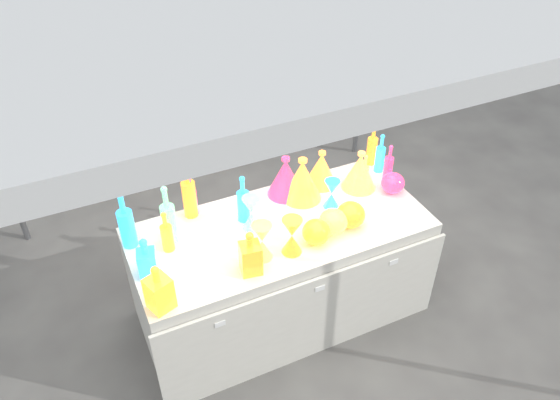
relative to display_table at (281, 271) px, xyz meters
name	(u,v)px	position (x,y,z in m)	size (l,w,h in m)	color
ground	(280,309)	(0.00, 0.01, -0.37)	(80.00, 80.00, 0.00)	slate
display_table	(281,271)	(0.00, 0.00, 0.00)	(1.84, 0.83, 0.75)	silver
cardboard_box_closed	(113,139)	(-0.62, 2.38, -0.17)	(0.56, 0.41, 0.41)	olive
cardboard_box_flat	(245,103)	(0.88, 2.82, -0.34)	(0.76, 0.54, 0.07)	olive
bottle_1	(125,219)	(-0.85, 0.23, 0.56)	(0.09, 0.09, 0.38)	#188723
bottle_2	(188,190)	(-0.45, 0.34, 0.57)	(0.08, 0.08, 0.38)	gold
bottle_3	(191,195)	(-0.44, 0.35, 0.52)	(0.07, 0.07, 0.28)	#1C37A3
bottle_5	(168,214)	(-0.62, 0.17, 0.57)	(0.08, 0.08, 0.39)	#C32788
bottle_6	(166,231)	(-0.66, 0.10, 0.51)	(0.07, 0.07, 0.27)	red
bottle_7	(243,198)	(-0.17, 0.16, 0.54)	(0.08, 0.08, 0.32)	#188723
decanter_0	(158,287)	(-0.81, -0.30, 0.52)	(0.12, 0.12, 0.28)	red
decanter_1	(250,252)	(-0.30, -0.26, 0.51)	(0.11, 0.11, 0.27)	gold
decanter_2	(146,257)	(-0.81, -0.05, 0.50)	(0.10, 0.10, 0.25)	#188723
hourglass_0	(292,236)	(-0.03, -0.22, 0.49)	(0.12, 0.12, 0.23)	gold
hourglass_2	(262,241)	(-0.20, -0.19, 0.49)	(0.12, 0.12, 0.23)	#13775A
hourglass_3	(252,213)	(-0.16, 0.07, 0.49)	(0.11, 0.11, 0.22)	#C32788
hourglass_5	(332,194)	(0.37, 0.05, 0.47)	(0.10, 0.10, 0.20)	#188723
globe_0	(316,233)	(0.13, -0.20, 0.44)	(0.16, 0.16, 0.13)	red
globe_1	(333,223)	(0.26, -0.17, 0.44)	(0.17, 0.17, 0.14)	#13775A
globe_2	(351,216)	(0.39, -0.16, 0.45)	(0.18, 0.18, 0.14)	gold
globe_3	(393,184)	(0.80, 0.02, 0.44)	(0.15, 0.15, 0.12)	#1C37A3
lampshade_0	(302,179)	(0.25, 0.21, 0.52)	(0.25, 0.25, 0.29)	#F2F734
lampshade_1	(321,168)	(0.43, 0.29, 0.50)	(0.21, 0.21, 0.25)	#F2F734
lampshade_2	(286,176)	(0.17, 0.29, 0.51)	(0.24, 0.24, 0.28)	#1C37A3
lampshade_3	(360,170)	(0.64, 0.15, 0.51)	(0.23, 0.23, 0.27)	#13775A
bottle_8	(380,153)	(0.86, 0.25, 0.52)	(0.06, 0.06, 0.29)	#188723
bottle_9	(372,144)	(0.86, 0.36, 0.53)	(0.07, 0.07, 0.32)	gold
bottle_10	(389,162)	(0.86, 0.15, 0.51)	(0.06, 0.06, 0.26)	#1C37A3
bottle_11	(364,171)	(0.66, 0.14, 0.50)	(0.06, 0.06, 0.25)	#13775A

